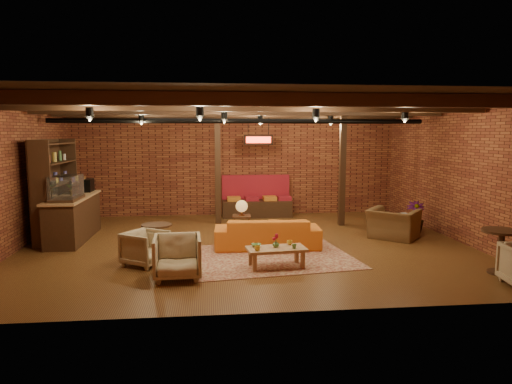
{
  "coord_description": "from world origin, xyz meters",
  "views": [
    {
      "loc": [
        -0.87,
        -10.17,
        2.55
      ],
      "look_at": [
        0.22,
        0.2,
        1.2
      ],
      "focal_mm": 32.0,
      "sensor_mm": 36.0,
      "label": 1
    }
  ],
  "objects": [
    {
      "name": "plant_tall",
      "position": [
        4.4,
        0.86,
        1.21
      ],
      "size": [
        1.69,
        1.69,
        2.42
      ],
      "primitive_type": "imported",
      "rotation": [
        0.0,
        0.0,
        -0.29
      ],
      "color": "#4C7F4C",
      "rests_on": "floor"
    },
    {
      "name": "side_table_book",
      "position": [
        4.14,
        1.06,
        0.42
      ],
      "size": [
        0.5,
        0.5,
        0.48
      ],
      "rotation": [
        0.0,
        0.0,
        0.26
      ],
      "color": "black",
      "rests_on": "floor"
    },
    {
      "name": "wall_left",
      "position": [
        -5.0,
        0.0,
        1.6
      ],
      "size": [
        0.02,
        8.0,
        3.2
      ],
      "primitive_type": "cube",
      "color": "maroon",
      "rests_on": "ground"
    },
    {
      "name": "armchair_right",
      "position": [
        3.58,
        0.27,
        0.48
      ],
      "size": [
        1.31,
        1.27,
        0.97
      ],
      "primitive_type": "imported",
      "rotation": [
        0.0,
        0.0,
        2.42
      ],
      "color": "brown",
      "rests_on": "floor"
    },
    {
      "name": "wall_right",
      "position": [
        5.0,
        0.0,
        1.6
      ],
      "size": [
        0.02,
        8.0,
        3.2
      ],
      "primitive_type": "cube",
      "color": "maroon",
      "rests_on": "ground"
    },
    {
      "name": "rug",
      "position": [
        0.36,
        -1.09,
        0.01
      ],
      "size": [
        3.64,
        2.97,
        0.01
      ],
      "primitive_type": "cube",
      "rotation": [
        0.0,
        0.0,
        0.13
      ],
      "color": "maroon",
      "rests_on": "floor"
    },
    {
      "name": "service_sign",
      "position": [
        0.6,
        3.1,
        2.35
      ],
      "size": [
        0.86,
        0.06,
        0.3
      ],
      "primitive_type": "cube",
      "color": "#FF3319",
      "rests_on": "ceiling"
    },
    {
      "name": "banquette",
      "position": [
        0.6,
        3.55,
        0.5
      ],
      "size": [
        2.1,
        0.7,
        1.0
      ],
      "primitive_type": null,
      "color": "maroon",
      "rests_on": "ground"
    },
    {
      "name": "post_left",
      "position": [
        -0.6,
        2.6,
        1.6
      ],
      "size": [
        0.16,
        0.16,
        3.2
      ],
      "primitive_type": "cube",
      "color": "black",
      "rests_on": "ground"
    },
    {
      "name": "plant_counter",
      "position": [
        -4.0,
        1.2,
        1.22
      ],
      "size": [
        0.35,
        0.39,
        0.3
      ],
      "primitive_type": "imported",
      "color": "#337F33",
      "rests_on": "service_counter"
    },
    {
      "name": "ceiling_spotlights",
      "position": [
        0.0,
        0.0,
        2.86
      ],
      "size": [
        6.4,
        4.4,
        0.28
      ],
      "primitive_type": null,
      "color": "black",
      "rests_on": "ceiling"
    },
    {
      "name": "armchair_a",
      "position": [
        -2.1,
        -1.38,
        0.37
      ],
      "size": [
        0.95,
        0.97,
        0.74
      ],
      "primitive_type": "imported",
      "rotation": [
        0.0,
        0.0,
        0.98
      ],
      "color": "beige",
      "rests_on": "floor"
    },
    {
      "name": "armchair_b",
      "position": [
        -1.43,
        -2.27,
        0.42
      ],
      "size": [
        0.86,
        0.81,
        0.84
      ],
      "primitive_type": "imported",
      "rotation": [
        0.0,
        0.0,
        0.05
      ],
      "color": "beige",
      "rests_on": "floor"
    },
    {
      "name": "floor",
      "position": [
        0.0,
        0.0,
        0.0
      ],
      "size": [
        10.0,
        10.0,
        0.0
      ],
      "primitive_type": "plane",
      "color": "#442011",
      "rests_on": "ground"
    },
    {
      "name": "post_right",
      "position": [
        2.8,
        2.0,
        1.6
      ],
      "size": [
        0.16,
        0.16,
        3.2
      ],
      "primitive_type": "cube",
      "color": "black",
      "rests_on": "ground"
    },
    {
      "name": "round_table_right",
      "position": [
        4.4,
        -2.62,
        0.54
      ],
      "size": [
        0.69,
        0.69,
        0.81
      ],
      "color": "black",
      "rests_on": "floor"
    },
    {
      "name": "sofa",
      "position": [
        0.42,
        -0.31,
        0.34
      ],
      "size": [
        2.37,
        1.02,
        0.68
      ],
      "primitive_type": "imported",
      "rotation": [
        0.0,
        0.0,
        3.09
      ],
      "color": "#CC641C",
      "rests_on": "floor"
    },
    {
      "name": "side_table_lamp",
      "position": [
        -0.07,
        0.78,
        0.7
      ],
      "size": [
        0.47,
        0.47,
        0.92
      ],
      "rotation": [
        0.0,
        0.0,
        -0.06
      ],
      "color": "black",
      "rests_on": "floor"
    },
    {
      "name": "shelving_hutch",
      "position": [
        -4.5,
        1.1,
        1.2
      ],
      "size": [
        0.52,
        2.0,
        2.4
      ],
      "primitive_type": null,
      "color": "black",
      "rests_on": "ground"
    },
    {
      "name": "round_table_left",
      "position": [
        -1.95,
        -0.67,
        0.45
      ],
      "size": [
        0.63,
        0.63,
        0.66
      ],
      "color": "black",
      "rests_on": "floor"
    },
    {
      "name": "coffee_table",
      "position": [
        0.39,
        -1.8,
        0.34
      ],
      "size": [
        1.17,
        0.67,
        0.63
      ],
      "rotation": [
        0.0,
        0.0,
        0.1
      ],
      "color": "#A06F4A",
      "rests_on": "floor"
    },
    {
      "name": "ceiling_beams",
      "position": [
        0.0,
        0.0,
        3.08
      ],
      "size": [
        9.8,
        6.4,
        0.22
      ],
      "primitive_type": null,
      "color": "black",
      "rests_on": "ceiling"
    },
    {
      "name": "service_counter",
      "position": [
        -4.1,
        1.0,
        0.8
      ],
      "size": [
        0.8,
        2.5,
        1.6
      ],
      "primitive_type": null,
      "color": "black",
      "rests_on": "ground"
    },
    {
      "name": "wall_back",
      "position": [
        0.0,
        4.0,
        1.6
      ],
      "size": [
        10.0,
        0.02,
        3.2
      ],
      "primitive_type": "cube",
      "color": "maroon",
      "rests_on": "ground"
    },
    {
      "name": "ceiling_pipe",
      "position": [
        0.0,
        1.6,
        2.85
      ],
      "size": [
        9.6,
        0.12,
        0.12
      ],
      "primitive_type": "cylinder",
      "rotation": [
        0.0,
        1.57,
        0.0
      ],
      "color": "black",
      "rests_on": "ceiling"
    },
    {
      "name": "wall_front",
      "position": [
        0.0,
        -4.0,
        1.6
      ],
      "size": [
        10.0,
        0.02,
        3.2
      ],
      "primitive_type": "cube",
      "color": "maroon",
      "rests_on": "ground"
    },
    {
      "name": "ceiling",
      "position": [
        0.0,
        0.0,
        3.2
      ],
      "size": [
        10.0,
        8.0,
        0.02
      ],
      "primitive_type": "cube",
      "color": "black",
      "rests_on": "wall_back"
    }
  ]
}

